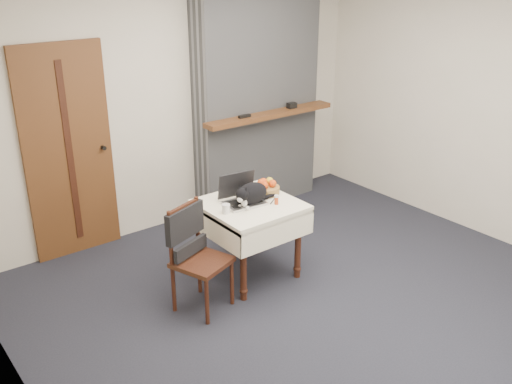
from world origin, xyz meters
TOP-DOWN VIEW (x-y plane):
  - ground at (0.00, 0.00)m, footprint 4.50×4.50m
  - room_shell at (0.00, 0.46)m, footprint 4.52×4.01m
  - door at (-1.20, 1.97)m, footprint 0.82×0.10m
  - chimney at (0.90, 1.85)m, footprint 1.62×0.48m
  - side_table at (-0.16, 0.58)m, footprint 0.78×0.78m
  - laptop at (-0.21, 0.65)m, footprint 0.37×0.33m
  - cat at (-0.16, 0.56)m, footprint 0.46×0.28m
  - cream_jar at (-0.45, 0.54)m, footprint 0.07×0.07m
  - pill_bottle at (0.00, 0.43)m, footprint 0.04×0.04m
  - fruit_basket at (0.09, 0.67)m, footprint 0.23×0.23m
  - desk_clutter at (0.06, 0.59)m, footprint 0.15×0.06m
  - chair at (-0.82, 0.48)m, footprint 0.50×0.50m

SIDE VIEW (x-z plane):
  - ground at x=0.00m, z-range 0.00..0.00m
  - chair at x=-0.82m, z-range 0.12..1.01m
  - side_table at x=-0.16m, z-range 0.24..0.94m
  - desk_clutter at x=0.06m, z-range 0.70..0.71m
  - cream_jar at x=-0.45m, z-range 0.70..0.78m
  - pill_bottle at x=0.00m, z-range 0.70..0.78m
  - fruit_basket at x=0.09m, z-range 0.69..0.82m
  - laptop at x=-0.21m, z-range 0.64..0.89m
  - cat at x=-0.16m, z-range 0.68..0.90m
  - door at x=-1.20m, z-range 0.00..2.00m
  - chimney at x=0.90m, z-range 0.00..2.60m
  - room_shell at x=0.00m, z-range 0.46..3.07m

